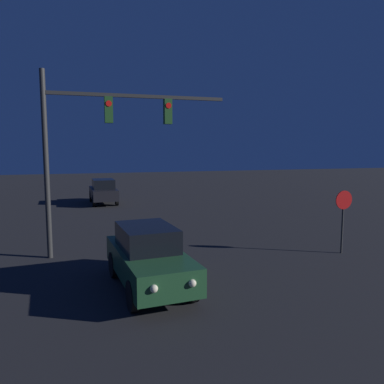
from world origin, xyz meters
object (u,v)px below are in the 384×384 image
car_near (148,257)px  traffic_signal_mast (97,133)px  stop_sign (343,210)px  car_far (103,191)px

car_near → traffic_signal_mast: 5.23m
car_near → traffic_signal_mast: traffic_signal_mast is taller
car_near → stop_sign: (7.30, 1.29, 0.72)m
car_near → car_far: (-0.11, 16.36, 0.00)m
car_near → stop_sign: 7.45m
car_far → traffic_signal_mast: size_ratio=0.65×
car_far → traffic_signal_mast: (-0.97, -12.57, 3.45)m
traffic_signal_mast → stop_sign: 9.15m
car_far → traffic_signal_mast: traffic_signal_mast is taller
traffic_signal_mast → stop_sign: traffic_signal_mast is taller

